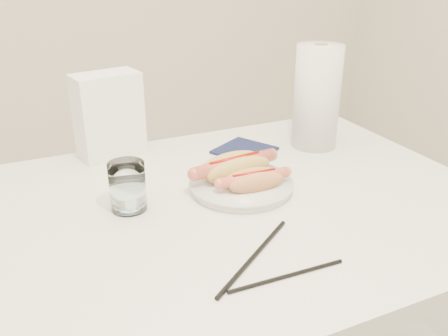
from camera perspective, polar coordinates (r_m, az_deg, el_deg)
name	(u,v)px	position (r m, az deg, el deg)	size (l,w,h in m)	color
table	(207,231)	(1.01, -2.06, -7.50)	(1.20, 0.80, 0.75)	white
plate	(241,186)	(1.04, 2.05, -2.18)	(0.22, 0.22, 0.02)	silver
hotdog_left	(234,168)	(1.04, 1.25, 0.06)	(0.20, 0.10, 0.05)	tan
hotdog_right	(254,180)	(1.00, 3.55, -1.47)	(0.15, 0.07, 0.04)	tan
water_glass	(128,186)	(0.97, -11.35, -2.15)	(0.07, 0.07, 0.10)	white
chopstick_near	(254,256)	(0.82, 3.57, -10.37)	(0.01, 0.01, 0.25)	black
chopstick_far	(287,276)	(0.79, 7.47, -12.56)	(0.01, 0.01, 0.21)	black
napkin_box	(109,115)	(1.22, -13.50, 6.09)	(0.16, 0.09, 0.21)	white
navy_napkin	(245,150)	(1.24, 2.46, 2.11)	(0.13, 0.13, 0.01)	#13193C
paper_towel_roll	(317,97)	(1.26, 10.94, 8.26)	(0.12, 0.12, 0.26)	silver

